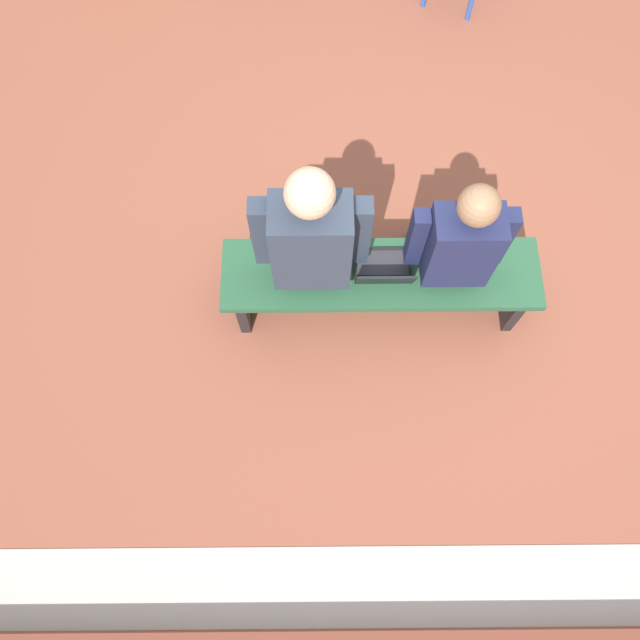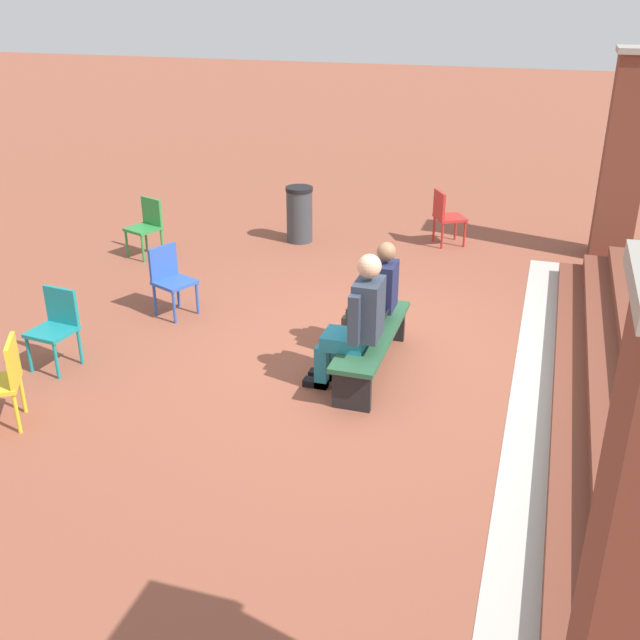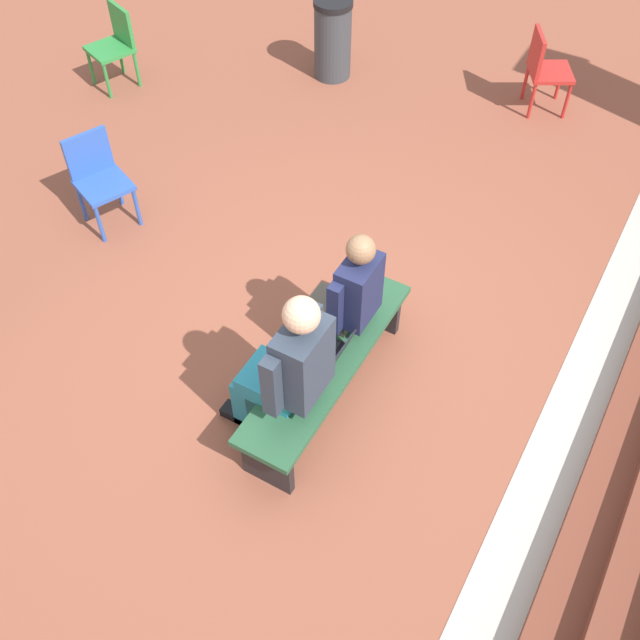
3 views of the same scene
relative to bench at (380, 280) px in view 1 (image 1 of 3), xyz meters
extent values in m
plane|color=brown|center=(-0.27, -0.06, -0.35)|extent=(60.00, 60.00, 0.00)
cube|color=#B7B2A8|center=(0.00, 1.63, -0.35)|extent=(7.97, 0.40, 0.01)
cube|color=#285638|center=(0.00, 0.00, 0.07)|extent=(1.80, 0.44, 0.05)
cube|color=black|center=(-0.80, 0.00, -0.15)|extent=(0.06, 0.37, 0.40)
cube|color=black|center=(0.80, 0.00, -0.15)|extent=(0.06, 0.37, 0.40)
cube|color=#4C473D|center=(-0.37, -0.16, 0.15)|extent=(0.31, 0.36, 0.13)
cube|color=#4C473D|center=(-0.45, -0.34, -0.13)|extent=(0.10, 0.11, 0.45)
cube|color=black|center=(-0.45, -0.40, -0.32)|extent=(0.10, 0.22, 0.06)
cube|color=#4C473D|center=(-0.28, -0.34, -0.13)|extent=(0.10, 0.11, 0.45)
cube|color=black|center=(-0.28, -0.40, -0.32)|extent=(0.10, 0.22, 0.06)
cube|color=#1E2347|center=(-0.37, 0.04, 0.47)|extent=(0.34, 0.22, 0.51)
cube|color=navy|center=(-0.37, -0.08, 0.43)|extent=(0.05, 0.01, 0.30)
cube|color=#1E2347|center=(-0.58, -0.03, 0.45)|extent=(0.08, 0.09, 0.43)
cube|color=#1E2347|center=(-0.15, -0.03, 0.45)|extent=(0.08, 0.09, 0.43)
sphere|color=#8C6647|center=(-0.37, 0.04, 0.85)|extent=(0.20, 0.20, 0.20)
cube|color=teal|center=(0.39, -0.19, 0.16)|extent=(0.35, 0.42, 0.15)
cube|color=teal|center=(0.30, -0.40, -0.13)|extent=(0.11, 0.12, 0.45)
cube|color=black|center=(0.30, -0.46, -0.32)|extent=(0.11, 0.25, 0.07)
cube|color=teal|center=(0.48, -0.40, -0.13)|extent=(0.11, 0.12, 0.45)
cube|color=black|center=(0.48, -0.46, -0.32)|extent=(0.11, 0.25, 0.07)
cube|color=#2D3847|center=(0.39, 0.04, 0.52)|extent=(0.40, 0.25, 0.58)
cube|color=#2D3847|center=(0.14, -0.03, 0.50)|extent=(0.09, 0.10, 0.50)
cube|color=#2D3847|center=(0.64, -0.03, 0.50)|extent=(0.09, 0.10, 0.50)
sphere|color=#DBAD89|center=(0.39, 0.04, 0.96)|extent=(0.23, 0.23, 0.23)
cube|color=black|center=(-0.01, -0.04, 0.11)|extent=(0.32, 0.22, 0.02)
cube|color=#2D2D33|center=(-0.01, -0.05, 0.12)|extent=(0.29, 0.15, 0.00)
cube|color=black|center=(-0.01, 0.10, 0.21)|extent=(0.32, 0.07, 0.19)
cube|color=#33519E|center=(-0.01, 0.09, 0.21)|extent=(0.28, 0.06, 0.17)
camera|label=1|loc=(0.36, 1.53, 3.24)|focal=35.00mm
camera|label=2|loc=(6.77, 1.53, 3.40)|focal=42.00mm
camera|label=3|loc=(2.79, 1.53, 4.20)|focal=42.00mm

